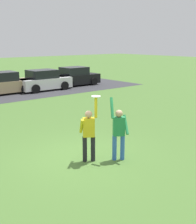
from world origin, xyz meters
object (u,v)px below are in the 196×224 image
person_catcher (89,132)px  frisbee_disc (96,96)px  parked_car_black (75,77)px  parked_car_tan (3,84)px  parked_car_white (44,81)px  person_defender (119,131)px

person_catcher → frisbee_disc: size_ratio=7.42×
parked_car_black → parked_car_tan: bearing=-179.9°
parked_car_white → parked_car_black: size_ratio=1.00×
parked_car_tan → parked_car_black: same height
person_catcher → parked_car_tan: (3.06, 13.82, -0.25)m
parked_car_tan → person_defender: bearing=-99.1°
person_catcher → person_defender: size_ratio=1.02×
person_defender → parked_car_white: 14.89m
parked_car_white → person_catcher: bearing=-114.9°
person_catcher → parked_car_tan: 14.16m
person_catcher → parked_car_black: person_catcher is taller
person_defender → frisbee_disc: bearing=-0.0°
person_defender → frisbee_disc: size_ratio=7.29×
parked_car_tan → parked_car_black: (6.49, 0.02, 0.00)m
person_catcher → frisbee_disc: 1.13m
person_catcher → person_defender: 0.95m
person_defender → frisbee_disc: frisbee_disc is taller
frisbee_disc → parked_car_tan: frisbee_disc is taller
parked_car_black → person_catcher: bearing=-124.7°
person_catcher → parked_car_black: (9.56, 13.84, -0.25)m
person_defender → parked_car_white: (5.39, 13.88, -0.25)m
parked_car_white → person_defender: bearing=-111.3°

